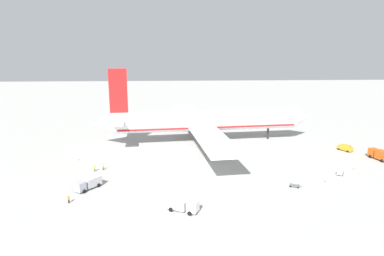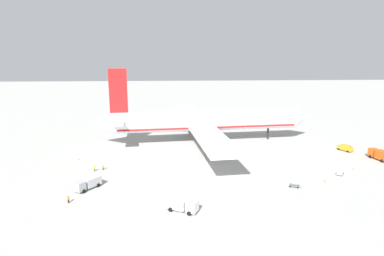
{
  "view_description": "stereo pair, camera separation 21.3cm",
  "coord_description": "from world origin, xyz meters",
  "px_view_note": "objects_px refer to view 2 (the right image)",
  "views": [
    {
      "loc": [
        -13.19,
        -111.25,
        29.75
      ],
      "look_at": [
        -5.38,
        2.65,
        4.47
      ],
      "focal_mm": 30.17,
      "sensor_mm": 36.0,
      "label": 1
    },
    {
      "loc": [
        -12.97,
        -111.27,
        29.75
      ],
      "look_at": [
        -5.38,
        2.65,
        4.47
      ],
      "focal_mm": 30.17,
      "sensor_mm": 36.0,
      "label": 2
    }
  ],
  "objects_px": {
    "ground_worker_0": "(68,199)",
    "traffic_cone_3": "(79,159)",
    "traffic_cone_0": "(325,181)",
    "traffic_cone_1": "(354,168)",
    "service_van": "(345,148)",
    "service_truck_0": "(88,183)",
    "traffic_cone_2": "(285,123)",
    "ground_worker_1": "(94,168)",
    "baggage_cart_0": "(294,186)",
    "baggage_cart_2": "(340,172)",
    "service_truck_1": "(380,155)",
    "ground_worker_2": "(103,167)",
    "airliner": "(204,121)",
    "service_truck_2": "(182,205)"
  },
  "relations": [
    {
      "from": "ground_worker_0",
      "to": "traffic_cone_3",
      "type": "relative_size",
      "value": 2.95
    },
    {
      "from": "traffic_cone_0",
      "to": "traffic_cone_1",
      "type": "relative_size",
      "value": 1.0
    },
    {
      "from": "service_van",
      "to": "ground_worker_0",
      "type": "xyz_separation_m",
      "value": [
        -77.65,
        -32.88,
        -0.21
      ]
    },
    {
      "from": "service_truck_0",
      "to": "traffic_cone_2",
      "type": "relative_size",
      "value": 11.68
    },
    {
      "from": "ground_worker_1",
      "to": "traffic_cone_2",
      "type": "distance_m",
      "value": 92.7
    },
    {
      "from": "traffic_cone_0",
      "to": "ground_worker_0",
      "type": "bearing_deg",
      "value": -172.75
    },
    {
      "from": "baggage_cart_0",
      "to": "baggage_cart_2",
      "type": "xyz_separation_m",
      "value": [
        14.72,
        6.98,
        0.55
      ]
    },
    {
      "from": "service_truck_1",
      "to": "traffic_cone_1",
      "type": "height_order",
      "value": "service_truck_1"
    },
    {
      "from": "ground_worker_2",
      "to": "traffic_cone_3",
      "type": "relative_size",
      "value": 3.04
    },
    {
      "from": "service_truck_0",
      "to": "traffic_cone_0",
      "type": "bearing_deg",
      "value": 0.4
    },
    {
      "from": "airliner",
      "to": "traffic_cone_1",
      "type": "height_order",
      "value": "airliner"
    },
    {
      "from": "ground_worker_1",
      "to": "traffic_cone_1",
      "type": "relative_size",
      "value": 3.03
    },
    {
      "from": "ground_worker_2",
      "to": "service_van",
      "type": "bearing_deg",
      "value": 9.9
    },
    {
      "from": "traffic_cone_0",
      "to": "traffic_cone_3",
      "type": "distance_m",
      "value": 67.74
    },
    {
      "from": "ground_worker_0",
      "to": "traffic_cone_3",
      "type": "distance_m",
      "value": 29.33
    },
    {
      "from": "traffic_cone_3",
      "to": "service_truck_1",
      "type": "bearing_deg",
      "value": -3.69
    },
    {
      "from": "baggage_cart_2",
      "to": "ground_worker_0",
      "type": "relative_size",
      "value": 1.71
    },
    {
      "from": "service_van",
      "to": "baggage_cart_2",
      "type": "distance_m",
      "value": 24.38
    },
    {
      "from": "traffic_cone_1",
      "to": "service_truck_0",
      "type": "bearing_deg",
      "value": -172.73
    },
    {
      "from": "service_truck_1",
      "to": "traffic_cone_0",
      "type": "xyz_separation_m",
      "value": [
        -24.09,
        -15.61,
        -1.39
      ]
    },
    {
      "from": "service_van",
      "to": "traffic_cone_0",
      "type": "height_order",
      "value": "service_van"
    },
    {
      "from": "ground_worker_2",
      "to": "traffic_cone_3",
      "type": "distance_m",
      "value": 12.54
    },
    {
      "from": "baggage_cart_0",
      "to": "ground_worker_1",
      "type": "bearing_deg",
      "value": 164.36
    },
    {
      "from": "service_truck_2",
      "to": "ground_worker_1",
      "type": "xyz_separation_m",
      "value": [
        -22.46,
        24.18,
        -0.5
      ]
    },
    {
      "from": "traffic_cone_1",
      "to": "service_truck_1",
      "type": "bearing_deg",
      "value": 31.19
    },
    {
      "from": "traffic_cone_2",
      "to": "service_van",
      "type": "bearing_deg",
      "value": -84.52
    },
    {
      "from": "service_truck_2",
      "to": "baggage_cart_0",
      "type": "height_order",
      "value": "service_truck_2"
    },
    {
      "from": "traffic_cone_1",
      "to": "ground_worker_2",
      "type": "bearing_deg",
      "value": 176.53
    },
    {
      "from": "ground_worker_2",
      "to": "traffic_cone_0",
      "type": "distance_m",
      "value": 56.87
    },
    {
      "from": "airliner",
      "to": "traffic_cone_1",
      "type": "bearing_deg",
      "value": -40.26
    },
    {
      "from": "service_truck_1",
      "to": "ground_worker_2",
      "type": "relative_size",
      "value": 4.18
    },
    {
      "from": "traffic_cone_0",
      "to": "traffic_cone_2",
      "type": "distance_m",
      "value": 70.96
    },
    {
      "from": "baggage_cart_2",
      "to": "traffic_cone_0",
      "type": "height_order",
      "value": "baggage_cart_2"
    },
    {
      "from": "service_truck_2",
      "to": "traffic_cone_1",
      "type": "relative_size",
      "value": 12.0
    },
    {
      "from": "ground_worker_2",
      "to": "traffic_cone_2",
      "type": "bearing_deg",
      "value": 39.03
    },
    {
      "from": "service_truck_2",
      "to": "ground_worker_2",
      "type": "distance_m",
      "value": 32.44
    },
    {
      "from": "service_truck_0",
      "to": "traffic_cone_3",
      "type": "distance_m",
      "value": 23.18
    },
    {
      "from": "service_truck_0",
      "to": "ground_worker_1",
      "type": "relative_size",
      "value": 3.86
    },
    {
      "from": "service_truck_0",
      "to": "baggage_cart_0",
      "type": "xyz_separation_m",
      "value": [
        47.76,
        -1.93,
        -1.16
      ]
    },
    {
      "from": "service_van",
      "to": "baggage_cart_2",
      "type": "xyz_separation_m",
      "value": [
        -12.78,
        -20.76,
        -0.22
      ]
    },
    {
      "from": "service_van",
      "to": "baggage_cart_2",
      "type": "relative_size",
      "value": 1.83
    },
    {
      "from": "airliner",
      "to": "ground_worker_1",
      "type": "bearing_deg",
      "value": -138.32
    },
    {
      "from": "service_truck_2",
      "to": "baggage_cart_2",
      "type": "distance_m",
      "value": 44.82
    },
    {
      "from": "service_van",
      "to": "ground_worker_1",
      "type": "relative_size",
      "value": 3.06
    },
    {
      "from": "service_van",
      "to": "traffic_cone_2",
      "type": "bearing_deg",
      "value": 95.48
    },
    {
      "from": "traffic_cone_2",
      "to": "traffic_cone_0",
      "type": "bearing_deg",
      "value": -102.04
    },
    {
      "from": "service_truck_2",
      "to": "traffic_cone_3",
      "type": "relative_size",
      "value": 12.0
    },
    {
      "from": "service_van",
      "to": "service_truck_1",
      "type": "bearing_deg",
      "value": -62.62
    },
    {
      "from": "service_truck_2",
      "to": "traffic_cone_1",
      "type": "xyz_separation_m",
      "value": [
        47.11,
        21.1,
        -1.07
      ]
    },
    {
      "from": "service_truck_0",
      "to": "service_truck_1",
      "type": "bearing_deg",
      "value": 11.27
    }
  ]
}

